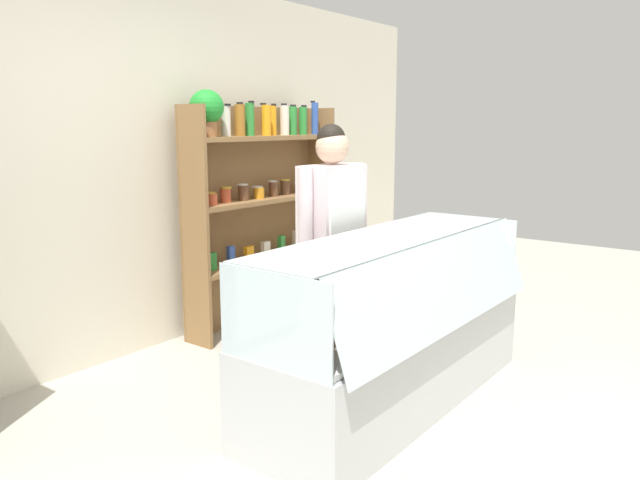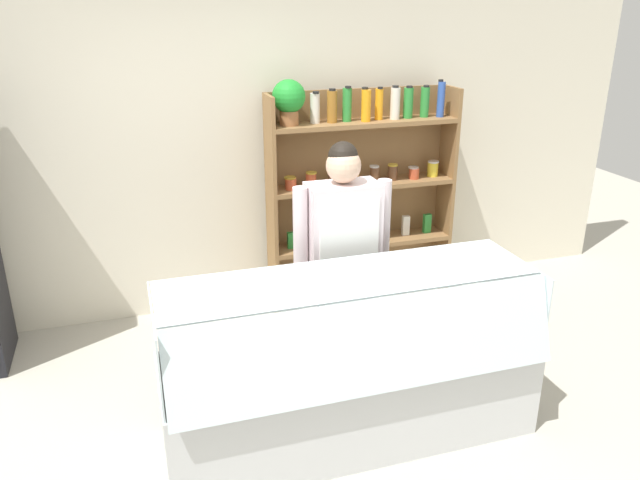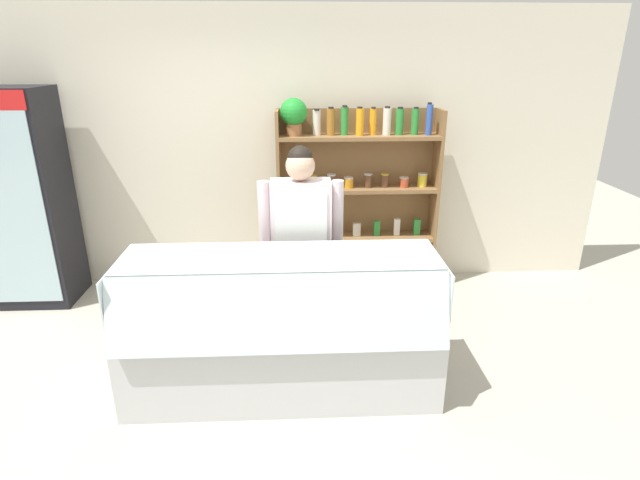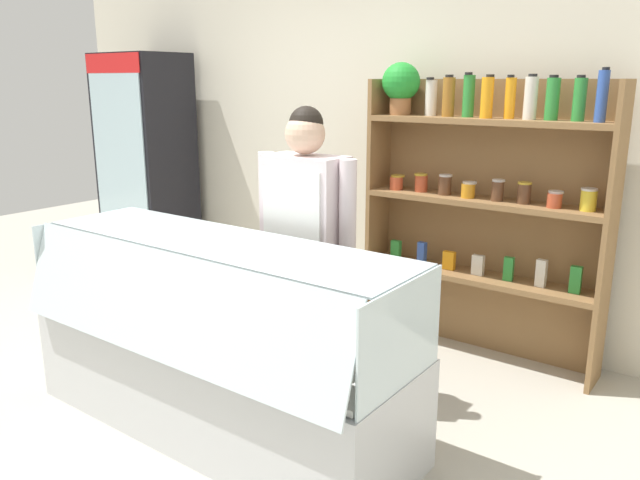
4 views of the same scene
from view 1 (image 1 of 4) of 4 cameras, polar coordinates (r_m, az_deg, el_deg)
name	(u,v)px [view 1 (image 1 of 4)]	position (r m, az deg, el deg)	size (l,w,h in m)	color
ground_plane	(382,411)	(3.77, 5.67, -15.33)	(12.00, 12.00, 0.00)	#B7B2A3
back_wall	(152,165)	(4.75, -15.09, 6.66)	(6.80, 0.10, 2.70)	silver
shelving_unit	(256,194)	(5.12, -5.87, 4.16)	(1.55, 0.29, 1.89)	olive
deli_display_case	(392,352)	(3.78, 6.64, -10.11)	(2.14, 0.76, 1.01)	silver
shop_clerk	(333,229)	(4.03, 1.16, 1.02)	(0.64, 0.25, 1.65)	#2D2D38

